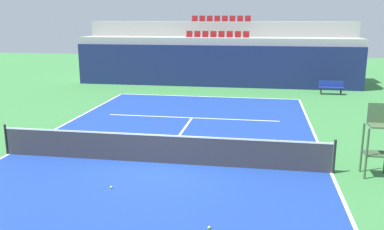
# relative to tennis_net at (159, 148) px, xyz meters

# --- Properties ---
(ground_plane) EXTENTS (80.00, 80.00, 0.00)m
(ground_plane) POSITION_rel_tennis_net_xyz_m (0.00, 0.00, -0.51)
(ground_plane) COLOR #387A3D
(court_surface) EXTENTS (11.00, 24.00, 0.01)m
(court_surface) POSITION_rel_tennis_net_xyz_m (0.00, 0.00, -0.50)
(court_surface) COLOR navy
(court_surface) RESTS_ON ground_plane
(baseline_far) EXTENTS (11.00, 0.10, 0.00)m
(baseline_far) POSITION_rel_tennis_net_xyz_m (0.00, 11.95, -0.50)
(baseline_far) COLOR white
(baseline_far) RESTS_ON court_surface
(sideline_left) EXTENTS (0.10, 24.00, 0.00)m
(sideline_left) POSITION_rel_tennis_net_xyz_m (-5.45, 0.00, -0.50)
(sideline_left) COLOR white
(sideline_left) RESTS_ON court_surface
(sideline_right) EXTENTS (0.10, 24.00, 0.00)m
(sideline_right) POSITION_rel_tennis_net_xyz_m (5.45, 0.00, -0.50)
(sideline_right) COLOR white
(sideline_right) RESTS_ON court_surface
(service_line_far) EXTENTS (8.26, 0.10, 0.00)m
(service_line_far) POSITION_rel_tennis_net_xyz_m (0.00, 6.40, -0.50)
(service_line_far) COLOR white
(service_line_far) RESTS_ON court_surface
(centre_service_line) EXTENTS (0.10, 6.40, 0.00)m
(centre_service_line) POSITION_rel_tennis_net_xyz_m (0.00, 3.20, -0.50)
(centre_service_line) COLOR white
(centre_service_line) RESTS_ON court_surface
(back_wall) EXTENTS (19.76, 0.30, 2.85)m
(back_wall) POSITION_rel_tennis_net_xyz_m (0.00, 15.75, 0.92)
(back_wall) COLOR navy
(back_wall) RESTS_ON ground_plane
(stands_tier_lower) EXTENTS (19.76, 2.40, 3.34)m
(stands_tier_lower) POSITION_rel_tennis_net_xyz_m (0.00, 17.10, 1.16)
(stands_tier_lower) COLOR #9E9E99
(stands_tier_lower) RESTS_ON ground_plane
(stands_tier_upper) EXTENTS (19.76, 2.40, 4.42)m
(stands_tier_upper) POSITION_rel_tennis_net_xyz_m (0.00, 19.50, 1.70)
(stands_tier_upper) COLOR #9E9E99
(stands_tier_upper) RESTS_ON ground_plane
(seating_row_lower) EXTENTS (4.51, 0.44, 0.44)m
(seating_row_lower) POSITION_rel_tennis_net_xyz_m (-0.00, 17.19, 2.96)
(seating_row_lower) COLOR maroon
(seating_row_lower) RESTS_ON stands_tier_lower
(seating_row_upper) EXTENTS (4.51, 0.44, 0.44)m
(seating_row_upper) POSITION_rel_tennis_net_xyz_m (-0.00, 19.59, 4.04)
(seating_row_upper) COLOR maroon
(seating_row_upper) RESTS_ON stands_tier_upper
(tennis_net) EXTENTS (11.08, 0.08, 1.07)m
(tennis_net) POSITION_rel_tennis_net_xyz_m (0.00, 0.00, 0.00)
(tennis_net) COLOR black
(tennis_net) RESTS_ON court_surface
(umpire_chair) EXTENTS (0.76, 0.66, 2.20)m
(umpire_chair) POSITION_rel_tennis_net_xyz_m (6.70, 0.06, 0.68)
(umpire_chair) COLOR #334C2D
(umpire_chair) RESTS_ON ground_plane
(player_bench) EXTENTS (1.50, 0.40, 0.85)m
(player_bench) POSITION_rel_tennis_net_xyz_m (7.54, 14.09, -0.00)
(player_bench) COLOR navy
(player_bench) RESTS_ON ground_plane
(tennis_ball_0) EXTENTS (0.07, 0.07, 0.07)m
(tennis_ball_0) POSITION_rel_tennis_net_xyz_m (-0.83, -2.27, -0.47)
(tennis_ball_0) COLOR #CCE033
(tennis_ball_0) RESTS_ON court_surface
(tennis_ball_2) EXTENTS (0.07, 0.07, 0.07)m
(tennis_ball_2) POSITION_rel_tennis_net_xyz_m (2.17, -4.07, -0.47)
(tennis_ball_2) COLOR #CCE033
(tennis_ball_2) RESTS_ON court_surface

